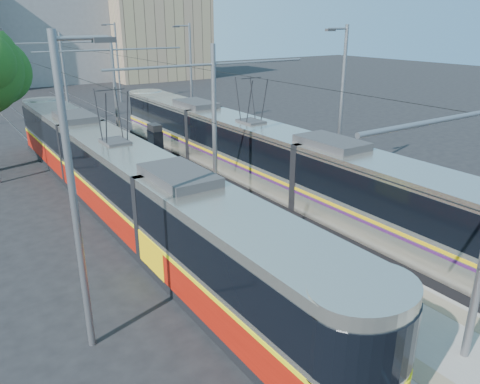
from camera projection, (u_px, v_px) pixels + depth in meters
ground at (346, 293)px, 14.90m from camera, size 160.00×160.00×0.00m
platform at (139, 162)px, 28.09m from camera, size 4.00×50.00×0.30m
tactile_strip_left at (115, 164)px, 27.28m from camera, size 0.70×50.00×0.01m
tactile_strip_right at (161, 156)px, 28.80m from camera, size 0.70×50.00×0.01m
rails at (139, 164)px, 28.14m from camera, size 8.71×70.00×0.03m
tram_left at (119, 178)px, 20.38m from camera, size 2.43×29.67×5.50m
tram_right at (251, 150)px, 24.26m from camera, size 2.43×28.81×5.50m
catenary at (153, 95)px, 24.37m from camera, size 9.20×70.00×7.00m
street_lamps at (109, 87)px, 29.82m from camera, size 15.18×38.22×8.00m
shelter at (155, 141)px, 27.73m from camera, size 0.61×0.98×2.15m
building_centre at (43, 16)px, 64.88m from camera, size 18.36×14.28×17.51m
building_right at (155, 34)px, 68.37m from camera, size 14.28×10.20×12.70m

